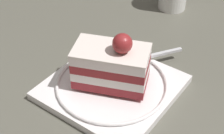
# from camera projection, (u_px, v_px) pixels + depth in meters

# --- Properties ---
(ground_plane) EXTENTS (2.40, 2.40, 0.00)m
(ground_plane) POSITION_uv_depth(u_px,v_px,m) (121.00, 93.00, 0.55)
(ground_plane) COLOR #58564B
(dessert_plate) EXTENTS (0.21, 0.21, 0.02)m
(dessert_plate) POSITION_uv_depth(u_px,v_px,m) (112.00, 86.00, 0.55)
(dessert_plate) COLOR white
(dessert_plate) RESTS_ON ground_plane
(cake_slice) EXTENTS (0.13, 0.11, 0.09)m
(cake_slice) POSITION_uv_depth(u_px,v_px,m) (112.00, 65.00, 0.52)
(cake_slice) COLOR maroon
(cake_slice) RESTS_ON dessert_plate
(fork) EXTENTS (0.06, 0.11, 0.00)m
(fork) POSITION_uv_depth(u_px,v_px,m) (147.00, 56.00, 0.59)
(fork) COLOR silver
(fork) RESTS_ON dessert_plate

